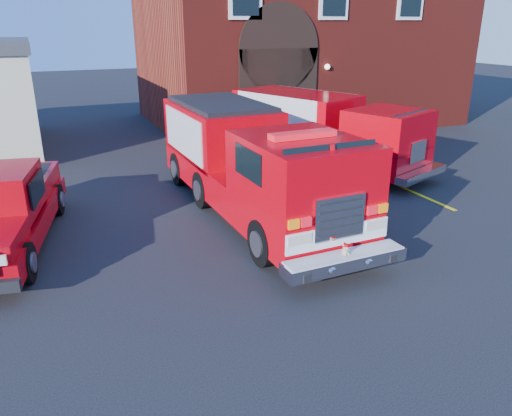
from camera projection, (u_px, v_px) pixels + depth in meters
name	position (u px, v px, depth m)	size (l,w,h in m)	color
ground	(236.00, 242.00, 12.12)	(100.00, 100.00, 0.00)	black
parking_stripe_near	(420.00, 195.00, 15.42)	(0.12, 3.00, 0.01)	yellow
parking_stripe_mid	(363.00, 170.00, 17.99)	(0.12, 3.00, 0.01)	yellow
parking_stripe_far	(320.00, 152.00, 20.57)	(0.12, 3.00, 0.01)	yellow
fire_station	(297.00, 38.00, 26.01)	(15.20, 10.20, 8.45)	maroon
fire_engine	(250.00, 162.00, 13.52)	(2.72, 9.20, 2.82)	black
secondary_truck	(323.00, 128.00, 18.14)	(5.03, 8.19, 2.55)	black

